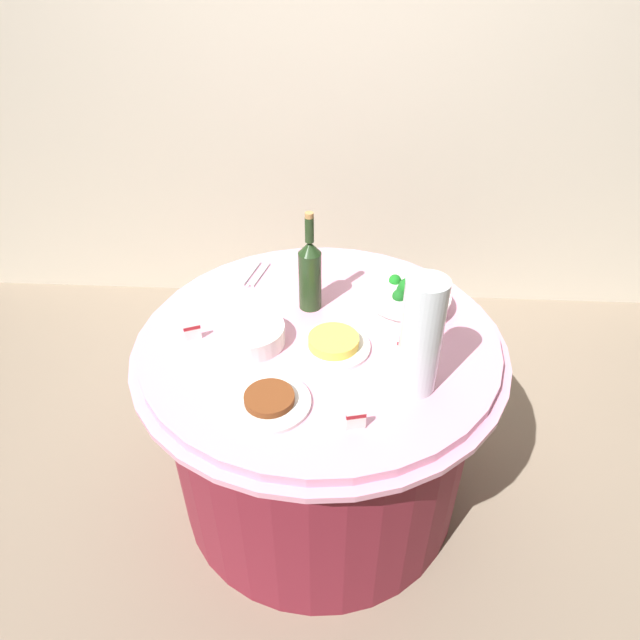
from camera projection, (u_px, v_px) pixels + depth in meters
ground_plane at (320, 483)px, 2.12m from camera, size 6.00×6.00×0.00m
back_wall at (338, 49)px, 2.48m from camera, size 4.40×0.10×2.60m
buffet_table at (320, 416)px, 1.90m from camera, size 1.16×1.16×0.74m
broccoli_bowl at (409, 298)px, 1.76m from camera, size 0.28×0.28×0.12m
plate_stack at (250, 334)px, 1.63m from camera, size 0.21×0.21×0.06m
wine_bottle at (310, 273)px, 1.72m from camera, size 0.07×0.07×0.34m
decorative_fruit_vase at (420, 343)px, 1.40m from camera, size 0.11×0.11×0.34m
serving_tongs at (256, 275)px, 1.95m from camera, size 0.08×0.17×0.01m
food_plate_fried_egg at (333, 344)px, 1.61m from camera, size 0.22×0.22×0.04m
food_plate_stir_fry at (270, 401)px, 1.43m from camera, size 0.22×0.22×0.03m
label_placard_front at (406, 349)px, 1.57m from camera, size 0.05×0.03×0.05m
label_placard_mid at (356, 420)px, 1.35m from camera, size 0.05×0.02×0.05m
label_placard_rear at (192, 332)px, 1.64m from camera, size 0.05×0.03×0.05m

